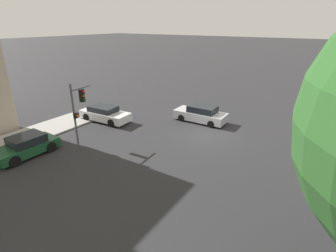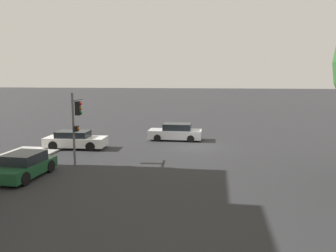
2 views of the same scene
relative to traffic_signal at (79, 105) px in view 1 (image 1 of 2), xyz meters
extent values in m
plane|color=#28282B|center=(-6.96, -6.57, -2.97)|extent=(300.00, 300.00, 0.00)
cylinder|color=#515456|center=(0.01, 0.46, -0.67)|extent=(0.14, 0.14, 4.60)
cylinder|color=#515456|center=(0.08, -0.45, 1.13)|extent=(0.25, 1.83, 0.10)
cube|color=black|center=(0.08, -0.45, 0.58)|extent=(0.32, 0.32, 0.90)
sphere|color=red|center=(-0.11, -0.47, 0.88)|extent=(0.20, 0.20, 0.20)
sphere|color=#99660F|center=(-0.11, -0.47, 0.58)|extent=(0.20, 0.20, 0.20)
sphere|color=#0F511E|center=(-0.11, -0.47, 0.28)|extent=(0.20, 0.20, 0.20)
cube|color=black|center=(-0.17, 0.44, -0.61)|extent=(0.25, 0.37, 0.35)
sphere|color=orange|center=(-0.31, 0.43, -0.61)|extent=(0.18, 0.18, 0.18)
cube|color=silver|center=(2.07, -4.29, -2.42)|extent=(4.81, 2.09, 0.71)
cube|color=black|center=(2.26, -4.28, -1.82)|extent=(2.54, 1.74, 0.48)
cylinder|color=black|center=(0.66, -5.23, -2.61)|extent=(0.73, 0.26, 0.72)
cylinder|color=black|center=(0.56, -3.52, -2.61)|extent=(0.73, 0.26, 0.72)
cylinder|color=black|center=(3.58, -5.06, -2.61)|extent=(0.73, 0.26, 0.72)
cylinder|color=black|center=(3.48, -3.35, -2.61)|extent=(0.73, 0.26, 0.72)
cube|color=#B7B7BC|center=(-5.20, -8.94, -2.42)|extent=(4.70, 1.91, 0.75)
cube|color=black|center=(-5.39, -8.94, -1.76)|extent=(2.45, 1.66, 0.57)
cylinder|color=black|center=(-3.76, -8.05, -2.66)|extent=(0.62, 0.23, 0.62)
cylinder|color=black|center=(-3.74, -9.79, -2.66)|extent=(0.62, 0.23, 0.62)
cylinder|color=black|center=(-6.66, -8.08, -2.66)|extent=(0.62, 0.23, 0.62)
cylinder|color=black|center=(-6.64, -9.83, -2.66)|extent=(0.62, 0.23, 0.62)
cube|color=#194728|center=(1.74, 3.34, -2.46)|extent=(2.06, 4.06, 0.62)
cube|color=black|center=(1.74, 3.18, -1.88)|extent=(1.77, 2.13, 0.55)
cylinder|color=black|center=(0.86, 4.60, -2.61)|extent=(0.24, 0.73, 0.72)
cylinder|color=black|center=(2.70, 4.55, -2.61)|extent=(0.24, 0.73, 0.72)
cylinder|color=black|center=(0.79, 2.12, -2.61)|extent=(0.24, 0.73, 0.72)
cylinder|color=black|center=(2.62, 2.07, -2.61)|extent=(0.24, 0.73, 0.72)
camera|label=1|loc=(-14.93, 11.39, 5.45)|focal=28.00mm
camera|label=2|loc=(-8.83, 19.56, 2.53)|focal=35.00mm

